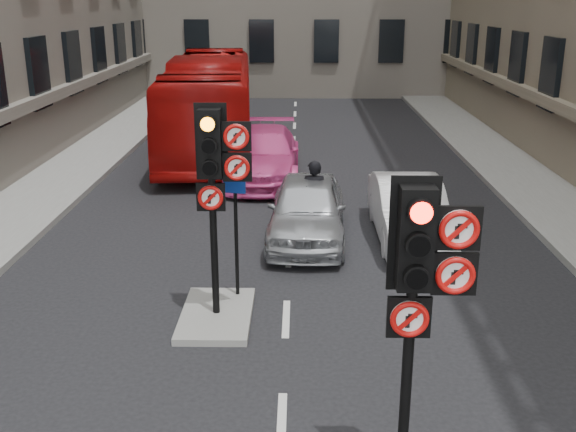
{
  "coord_description": "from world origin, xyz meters",
  "views": [
    {
      "loc": [
        0.21,
        -5.46,
        5.31
      ],
      "look_at": [
        0.07,
        2.77,
        2.6
      ],
      "focal_mm": 42.0,
      "sensor_mm": 36.0,
      "label": 1
    }
  ],
  "objects_px": {
    "bus_red": "(210,103)",
    "motorcycle": "(324,211)",
    "info_sign": "(236,219)",
    "motorcyclist": "(314,198)",
    "signal_far": "(216,166)",
    "car_white": "(409,210)",
    "car_pink": "(264,155)",
    "car_silver": "(307,209)",
    "signal_near": "(422,272)"
  },
  "relations": [
    {
      "from": "car_silver",
      "to": "bus_red",
      "type": "height_order",
      "value": "bus_red"
    },
    {
      "from": "car_pink",
      "to": "bus_red",
      "type": "distance_m",
      "value": 4.72
    },
    {
      "from": "signal_far",
      "to": "car_white",
      "type": "height_order",
      "value": "signal_far"
    },
    {
      "from": "info_sign",
      "to": "motorcyclist",
      "type": "bearing_deg",
      "value": 80.08
    },
    {
      "from": "car_white",
      "to": "signal_far",
      "type": "bearing_deg",
      "value": -133.35
    },
    {
      "from": "motorcyclist",
      "to": "info_sign",
      "type": "distance_m",
      "value": 3.96
    },
    {
      "from": "signal_near",
      "to": "car_pink",
      "type": "height_order",
      "value": "signal_near"
    },
    {
      "from": "signal_near",
      "to": "bus_red",
      "type": "xyz_separation_m",
      "value": [
        -4.45,
        17.39,
        -0.93
      ]
    },
    {
      "from": "car_silver",
      "to": "car_pink",
      "type": "height_order",
      "value": "car_pink"
    },
    {
      "from": "signal_near",
      "to": "motorcyclist",
      "type": "xyz_separation_m",
      "value": [
        -0.93,
        8.36,
        -1.7
      ]
    },
    {
      "from": "signal_near",
      "to": "signal_far",
      "type": "xyz_separation_m",
      "value": [
        -2.6,
        4.0,
        0.12
      ]
    },
    {
      "from": "car_pink",
      "to": "motorcyclist",
      "type": "xyz_separation_m",
      "value": [
        1.41,
        -4.9,
        0.13
      ]
    },
    {
      "from": "signal_near",
      "to": "signal_far",
      "type": "height_order",
      "value": "signal_far"
    },
    {
      "from": "motorcyclist",
      "to": "bus_red",
      "type": "bearing_deg",
      "value": -62.96
    },
    {
      "from": "signal_far",
      "to": "car_white",
      "type": "xyz_separation_m",
      "value": [
        3.81,
        4.09,
        -2.02
      ]
    },
    {
      "from": "signal_near",
      "to": "car_silver",
      "type": "bearing_deg",
      "value": 97.73
    },
    {
      "from": "bus_red",
      "to": "info_sign",
      "type": "height_order",
      "value": "bus_red"
    },
    {
      "from": "signal_near",
      "to": "motorcycle",
      "type": "relative_size",
      "value": 2.21
    },
    {
      "from": "car_white",
      "to": "bus_red",
      "type": "height_order",
      "value": "bus_red"
    },
    {
      "from": "bus_red",
      "to": "motorcycle",
      "type": "distance_m",
      "value": 9.62
    },
    {
      "from": "signal_far",
      "to": "car_silver",
      "type": "xyz_separation_m",
      "value": [
        1.51,
        4.02,
        -1.98
      ]
    },
    {
      "from": "signal_near",
      "to": "car_silver",
      "type": "distance_m",
      "value": 8.3
    },
    {
      "from": "car_white",
      "to": "car_pink",
      "type": "bearing_deg",
      "value": 124.13
    },
    {
      "from": "car_white",
      "to": "motorcycle",
      "type": "distance_m",
      "value": 1.98
    },
    {
      "from": "bus_red",
      "to": "motorcycle",
      "type": "height_order",
      "value": "bus_red"
    },
    {
      "from": "motorcycle",
      "to": "info_sign",
      "type": "relative_size",
      "value": 0.72
    },
    {
      "from": "signal_far",
      "to": "car_pink",
      "type": "distance_m",
      "value": 9.47
    },
    {
      "from": "bus_red",
      "to": "motorcycle",
      "type": "xyz_separation_m",
      "value": [
        3.77,
        -8.78,
        -1.17
      ]
    },
    {
      "from": "bus_red",
      "to": "motorcycle",
      "type": "bearing_deg",
      "value": -71.11
    },
    {
      "from": "car_silver",
      "to": "motorcycle",
      "type": "distance_m",
      "value": 0.75
    },
    {
      "from": "car_silver",
      "to": "bus_red",
      "type": "relative_size",
      "value": 0.36
    },
    {
      "from": "car_pink",
      "to": "motorcyclist",
      "type": "height_order",
      "value": "motorcyclist"
    },
    {
      "from": "signal_near",
      "to": "car_silver",
      "type": "xyz_separation_m",
      "value": [
        -1.09,
        8.02,
        -1.86
      ]
    },
    {
      "from": "car_silver",
      "to": "motorcycle",
      "type": "xyz_separation_m",
      "value": [
        0.4,
        0.59,
        -0.23
      ]
    },
    {
      "from": "signal_far",
      "to": "bus_red",
      "type": "relative_size",
      "value": 0.3
    },
    {
      "from": "info_sign",
      "to": "car_silver",
      "type": "bearing_deg",
      "value": 80.34
    },
    {
      "from": "car_silver",
      "to": "motorcyclist",
      "type": "distance_m",
      "value": 0.41
    },
    {
      "from": "motorcycle",
      "to": "info_sign",
      "type": "xyz_separation_m",
      "value": [
        -1.7,
        -3.88,
        1.08
      ]
    },
    {
      "from": "car_white",
      "to": "info_sign",
      "type": "xyz_separation_m",
      "value": [
        -3.6,
        -3.36,
        0.88
      ]
    },
    {
      "from": "car_pink",
      "to": "info_sign",
      "type": "xyz_separation_m",
      "value": [
        -0.04,
        -8.53,
        0.82
      ]
    },
    {
      "from": "signal_far",
      "to": "bus_red",
      "type": "distance_m",
      "value": 13.56
    },
    {
      "from": "car_silver",
      "to": "bus_red",
      "type": "xyz_separation_m",
      "value": [
        -3.36,
        9.37,
        0.93
      ]
    },
    {
      "from": "car_silver",
      "to": "car_pink",
      "type": "xyz_separation_m",
      "value": [
        -1.25,
        5.25,
        0.03
      ]
    },
    {
      "from": "signal_near",
      "to": "motorcycle",
      "type": "distance_m",
      "value": 8.89
    },
    {
      "from": "car_white",
      "to": "bus_red",
      "type": "relative_size",
      "value": 0.35
    },
    {
      "from": "car_pink",
      "to": "car_white",
      "type": "bearing_deg",
      "value": -55.46
    },
    {
      "from": "car_pink",
      "to": "info_sign",
      "type": "bearing_deg",
      "value": -90.26
    },
    {
      "from": "bus_red",
      "to": "car_silver",
      "type": "bearing_deg",
      "value": -74.58
    },
    {
      "from": "car_white",
      "to": "car_pink",
      "type": "xyz_separation_m",
      "value": [
        -3.56,
        5.17,
        0.06
      ]
    },
    {
      "from": "signal_far",
      "to": "info_sign",
      "type": "xyz_separation_m",
      "value": [
        0.21,
        0.74,
        -1.14
      ]
    }
  ]
}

